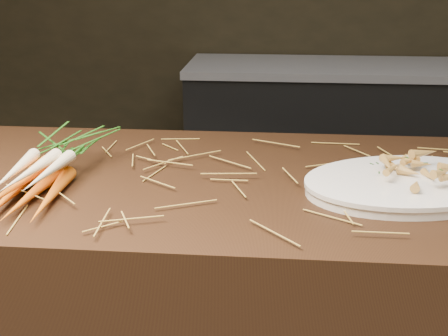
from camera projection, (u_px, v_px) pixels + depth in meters
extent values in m
cube|color=black|center=(354.00, 144.00, 3.10)|extent=(1.80, 0.60, 0.80)
cube|color=#99999E|center=(360.00, 68.00, 2.96)|extent=(1.82, 0.62, 0.04)
cone|color=#D85E00|center=(12.00, 194.00, 1.08)|extent=(0.04, 0.25, 0.03)
cone|color=#D85E00|center=(31.00, 194.00, 1.08)|extent=(0.04, 0.25, 0.03)
cone|color=#D85E00|center=(51.00, 195.00, 1.08)|extent=(0.05, 0.25, 0.03)
cone|color=#D85E00|center=(18.00, 183.00, 1.06)|extent=(0.05, 0.25, 0.03)
cone|color=beige|center=(15.00, 170.00, 1.08)|extent=(0.05, 0.23, 0.04)
cone|color=beige|center=(31.00, 171.00, 1.06)|extent=(0.04, 0.23, 0.04)
cone|color=beige|center=(48.00, 172.00, 1.07)|extent=(0.03, 0.23, 0.04)
ellipsoid|color=#22681A|center=(71.00, 147.00, 1.27)|extent=(0.16, 0.22, 0.08)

